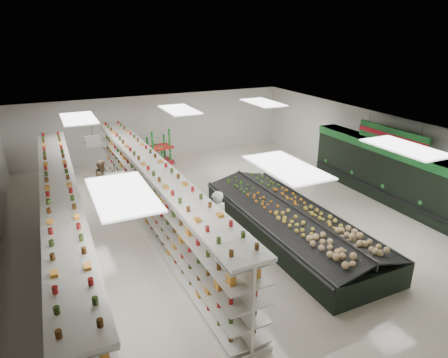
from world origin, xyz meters
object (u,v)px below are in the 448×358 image
gondola_center (154,198)px  produce_island (290,222)px  shopper_main (217,221)px  gondola_left (65,227)px  shopper_background (103,179)px  soda_endcap (159,149)px

gondola_center → produce_island: gondola_center is taller
gondola_center → shopper_main: gondola_center is taller
gondola_left → gondola_center: 3.02m
shopper_background → produce_island: bearing=-106.4°
gondola_center → soda_endcap: size_ratio=8.08×
gondola_center → produce_island: bearing=-35.3°
gondola_center → shopper_main: size_ratio=6.76×
shopper_main → gondola_left: bearing=-23.4°
gondola_left → shopper_background: bearing=68.6°
gondola_center → shopper_background: 3.43m
soda_endcap → shopper_main: size_ratio=0.84×
soda_endcap → shopper_main: (-0.74, -8.68, 0.18)m
produce_island → gondola_left: bearing=166.4°
produce_island → shopper_main: size_ratio=3.83×
produce_island → shopper_background: (-4.93, 5.72, 0.29)m
gondola_left → produce_island: (6.63, -1.60, -0.54)m
soda_endcap → shopper_background: (-3.17, -3.17, 0.01)m
soda_endcap → shopper_background: soda_endcap is taller
gondola_left → produce_island: bearing=-12.5°
soda_endcap → produce_island: bearing=-78.9°
produce_island → shopper_main: (-2.50, 0.22, 0.47)m
gondola_center → shopper_main: (1.25, -2.30, -0.07)m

